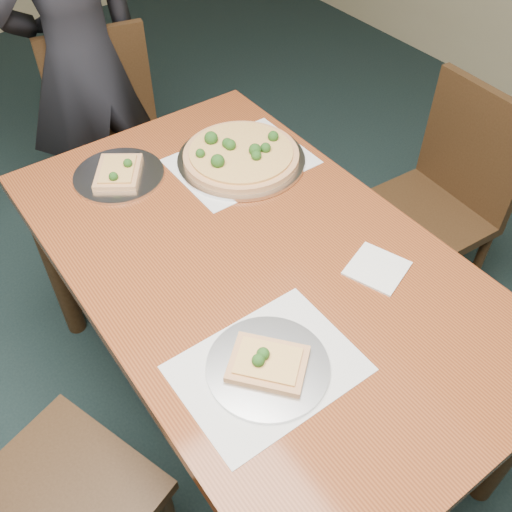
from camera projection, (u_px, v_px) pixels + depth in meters
dining_table at (256, 279)px, 1.60m from camera, size 0.90×1.50×0.75m
chair_far at (114, 134)px, 2.35m from camera, size 0.50×0.50×0.91m
chair_right at (440, 197)px, 2.07m from camera, size 0.45×0.45×0.91m
diner at (81, 61)px, 2.20m from camera, size 0.62×0.44×1.60m
placemat_main at (241, 161)px, 1.83m from camera, size 0.42×0.32×0.00m
placemat_near at (268, 368)px, 1.29m from camera, size 0.40×0.30×0.00m
pizza_pan at (241, 156)px, 1.81m from camera, size 0.41×0.41×0.08m
slice_plate_near at (268, 365)px, 1.28m from camera, size 0.28×0.28×0.06m
slice_plate_far at (119, 174)px, 1.76m from camera, size 0.28×0.28×0.05m
napkin at (377, 268)px, 1.50m from camera, size 0.18×0.18×0.01m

